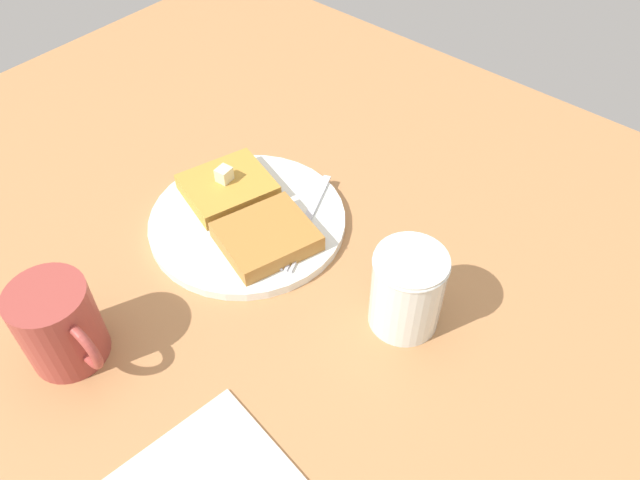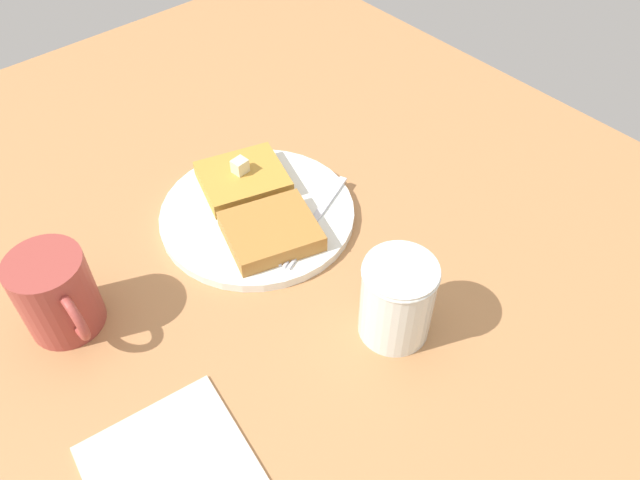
{
  "view_description": "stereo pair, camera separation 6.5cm",
  "coord_description": "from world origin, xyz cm",
  "px_view_note": "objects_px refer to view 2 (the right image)",
  "views": [
    {
      "loc": [
        38.49,
        -27.67,
        54.65
      ],
      "look_at": [
        9.45,
        6.14,
        7.13
      ],
      "focal_mm": 35.0,
      "sensor_mm": 36.0,
      "label": 1
    },
    {
      "loc": [
        43.1,
        -23.08,
        54.65
      ],
      "look_at": [
        9.45,
        6.14,
        7.13
      ],
      "focal_mm": 35.0,
      "sensor_mm": 36.0,
      "label": 2
    }
  ],
  "objects_px": {
    "syrup_jar": "(396,303)",
    "coffee_mug": "(57,294)",
    "plate": "(257,213)",
    "napkin": "(171,470)",
    "fork": "(311,225)"
  },
  "relations": [
    {
      "from": "syrup_jar",
      "to": "napkin",
      "type": "xyz_separation_m",
      "value": [
        -0.02,
        -0.25,
        -0.04
      ]
    },
    {
      "from": "syrup_jar",
      "to": "coffee_mug",
      "type": "relative_size",
      "value": 0.89
    },
    {
      "from": "syrup_jar",
      "to": "coffee_mug",
      "type": "distance_m",
      "value": 0.33
    },
    {
      "from": "coffee_mug",
      "to": "napkin",
      "type": "bearing_deg",
      "value": -1.29
    },
    {
      "from": "plate",
      "to": "napkin",
      "type": "height_order",
      "value": "plate"
    },
    {
      "from": "coffee_mug",
      "to": "plate",
      "type": "bearing_deg",
      "value": 89.07
    },
    {
      "from": "fork",
      "to": "coffee_mug",
      "type": "height_order",
      "value": "coffee_mug"
    },
    {
      "from": "plate",
      "to": "syrup_jar",
      "type": "relative_size",
      "value": 2.48
    },
    {
      "from": "fork",
      "to": "napkin",
      "type": "relative_size",
      "value": 1.16
    },
    {
      "from": "napkin",
      "to": "fork",
      "type": "bearing_deg",
      "value": 116.56
    },
    {
      "from": "napkin",
      "to": "coffee_mug",
      "type": "xyz_separation_m",
      "value": [
        -0.2,
        0.0,
        0.04
      ]
    },
    {
      "from": "napkin",
      "to": "plate",
      "type": "bearing_deg",
      "value": 129.23
    },
    {
      "from": "plate",
      "to": "coffee_mug",
      "type": "relative_size",
      "value": 2.2
    },
    {
      "from": "plate",
      "to": "syrup_jar",
      "type": "height_order",
      "value": "syrup_jar"
    },
    {
      "from": "syrup_jar",
      "to": "fork",
      "type": "bearing_deg",
      "value": 171.55
    }
  ]
}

